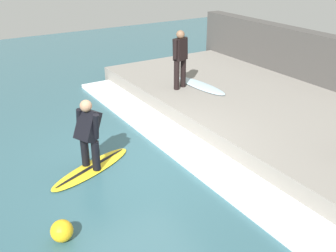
{
  "coord_description": "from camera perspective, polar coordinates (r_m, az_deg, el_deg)",
  "views": [
    {
      "loc": [
        -3.27,
        -6.32,
        4.13
      ],
      "look_at": [
        0.66,
        0.0,
        0.7
      ],
      "focal_mm": 42.0,
      "sensor_mm": 36.0,
      "label": 1
    }
  ],
  "objects": [
    {
      "name": "surfer_riding",
      "position": [
        7.75,
        -11.5,
        -0.76
      ],
      "size": [
        0.58,
        0.63,
        1.44
      ],
      "color": "black",
      "rests_on": "surfboard_riding"
    },
    {
      "name": "concrete_ledge",
      "position": [
        10.25,
        15.07,
        1.52
      ],
      "size": [
        4.4,
        10.97,
        0.47
      ],
      "primitive_type": "cube",
      "color": "gray",
      "rests_on": "ground_plane"
    },
    {
      "name": "surfboard_riding",
      "position": [
        8.13,
        -11.01,
        -6.03
      ],
      "size": [
        2.07,
        1.25,
        0.07
      ],
      "color": "yellow",
      "rests_on": "ground_plane"
    },
    {
      "name": "surfboard_waiting_far",
      "position": [
        11.26,
        4.81,
        5.86
      ],
      "size": [
        0.63,
        1.97,
        0.06
      ],
      "color": "silver",
      "rests_on": "concrete_ledge"
    },
    {
      "name": "marker_buoy",
      "position": [
        6.4,
        -15.16,
        -14.47
      ],
      "size": [
        0.35,
        0.35,
        0.35
      ],
      "primitive_type": "sphere",
      "color": "yellow",
      "rests_on": "ground_plane"
    },
    {
      "name": "surfer_waiting_far",
      "position": [
        10.87,
        1.78,
        10.07
      ],
      "size": [
        0.52,
        0.35,
        1.61
      ],
      "color": "black",
      "rests_on": "concrete_ledge"
    },
    {
      "name": "ground_plane",
      "position": [
        8.22,
        -3.94,
        -5.46
      ],
      "size": [
        28.0,
        28.0,
        0.0
      ],
      "primitive_type": "plane",
      "color": "#335B66"
    },
    {
      "name": "wave_foam_crest",
      "position": [
        8.71,
        2.65,
        -3.16
      ],
      "size": [
        0.93,
        10.42,
        0.11
      ],
      "primitive_type": "cube",
      "color": "white",
      "rests_on": "ground_plane"
    }
  ]
}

